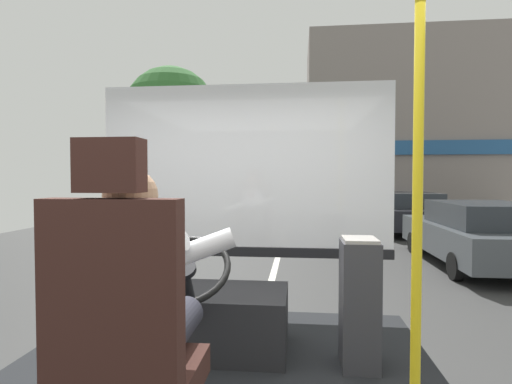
# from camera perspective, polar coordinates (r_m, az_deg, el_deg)

# --- Properties ---
(ground) EXTENTS (18.00, 44.00, 0.06)m
(ground) POSITION_cam_1_polar(r_m,az_deg,el_deg) (10.75, 3.64, -7.57)
(ground) COLOR #363636
(driver_seat) EXTENTS (0.48, 0.48, 1.28)m
(driver_seat) POSITION_cam_1_polar(r_m,az_deg,el_deg) (1.63, -18.15, -20.23)
(driver_seat) COLOR black
(driver_seat) RESTS_ON bus_floor
(bus_driver) EXTENTS (0.72, 0.59, 0.76)m
(bus_driver) POSITION_cam_1_polar(r_m,az_deg,el_deg) (1.69, -16.36, -13.73)
(bus_driver) COLOR #282833
(bus_driver) RESTS_ON driver_seat
(steering_console) EXTENTS (1.10, 1.00, 0.81)m
(steering_console) POSITION_cam_1_polar(r_m,az_deg,el_deg) (2.79, -7.50, -17.35)
(steering_console) COLOR black
(steering_console) RESTS_ON bus_floor
(handrail_pole) EXTENTS (0.04, 0.04, 2.13)m
(handrail_pole) POSITION_cam_1_polar(r_m,az_deg,el_deg) (1.87, 22.07, -0.56)
(handrail_pole) COLOR yellow
(handrail_pole) RESTS_ON bus_floor
(fare_box) EXTENTS (0.22, 0.28, 0.78)m
(fare_box) POSITION_cam_1_polar(r_m,az_deg,el_deg) (2.58, 14.51, -15.05)
(fare_box) COLOR #333338
(fare_box) RESTS_ON bus_floor
(windshield_panel) EXTENTS (2.50, 0.08, 1.48)m
(windshield_panel) POSITION_cam_1_polar(r_m,az_deg,el_deg) (3.45, -1.59, 0.35)
(windshield_panel) COLOR white
(street_tree) EXTENTS (3.15, 3.15, 5.60)m
(street_tree) POSITION_cam_1_polar(r_m,az_deg,el_deg) (14.42, -11.99, 10.90)
(street_tree) COLOR #4C3828
(street_tree) RESTS_ON ground
(shop_building) EXTENTS (11.29, 4.89, 8.31)m
(shop_building) POSITION_cam_1_polar(r_m,az_deg,el_deg) (21.02, 23.14, 8.35)
(shop_building) COLOR gray
(shop_building) RESTS_ON ground
(parked_car_charcoal) EXTENTS (1.98, 4.12, 1.28)m
(parked_car_charcoal) POSITION_cam_1_polar(r_m,az_deg,el_deg) (9.17, 29.34, -5.15)
(parked_car_charcoal) COLOR #474C51
(parked_car_charcoal) RESTS_ON ground
(parked_car_black) EXTENTS (1.96, 4.20, 1.30)m
(parked_car_black) POSITION_cam_1_polar(r_m,az_deg,el_deg) (13.88, 20.69, -2.64)
(parked_car_black) COLOR black
(parked_car_black) RESTS_ON ground
(parked_car_blue) EXTENTS (1.85, 3.80, 1.29)m
(parked_car_blue) POSITION_cam_1_polar(r_m,az_deg,el_deg) (19.38, 17.92, -1.36)
(parked_car_blue) COLOR navy
(parked_car_blue) RESTS_ON ground
(parked_car_silver) EXTENTS (1.80, 4.16, 1.30)m
(parked_car_silver) POSITION_cam_1_polar(r_m,az_deg,el_deg) (25.40, 14.20, -0.54)
(parked_car_silver) COLOR silver
(parked_car_silver) RESTS_ON ground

